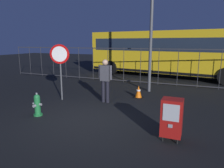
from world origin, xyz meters
The scene contains 9 objects.
ground_plane centered at (0.00, 0.00, 0.00)m, with size 60.00×60.00×0.00m, color black.
fire_hydrant centered at (-1.65, -0.31, 0.35)m, with size 0.33×0.32×0.75m.
newspaper_box_primary centered at (2.50, -0.42, 0.57)m, with size 0.48×0.42×1.02m.
stop_sign centered at (-2.06, 1.53, 1.60)m, with size 0.71×0.31×2.23m.
pedestrian centered at (-0.27, 1.89, 0.95)m, with size 0.55×0.22×1.67m.
traffic_cone centered at (0.75, 3.01, 0.26)m, with size 0.36×0.36×0.53m.
fence_barrier centered at (0.00, 6.07, 1.02)m, with size 18.03×0.04×2.00m.
bus_near centered at (1.02, 9.07, 1.71)m, with size 10.75×3.99×3.00m.
street_light_near_left centered at (0.90, 4.36, 3.68)m, with size 0.32×0.32×6.26m.
Camera 1 is at (2.99, -5.25, 2.32)m, focal length 33.34 mm.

